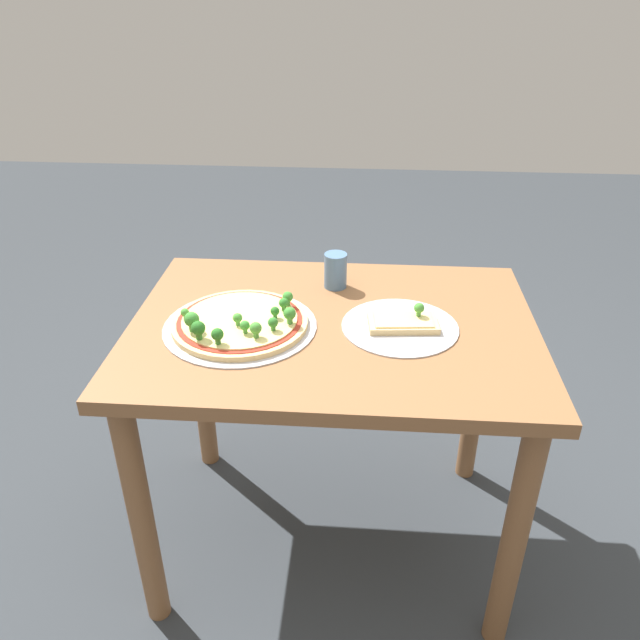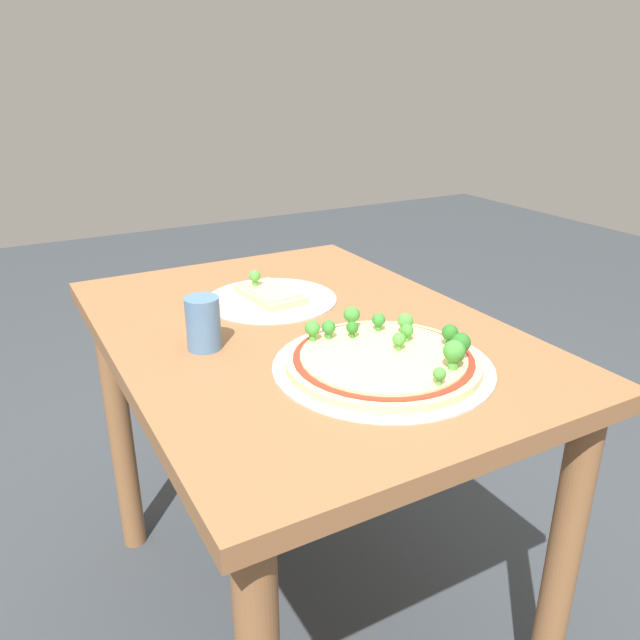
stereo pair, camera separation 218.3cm
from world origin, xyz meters
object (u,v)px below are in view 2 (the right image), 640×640
at_px(dining_table, 303,381).
at_px(pizza_tray_slice, 270,296).
at_px(drinking_cup, 203,323).
at_px(pizza_tray_whole, 385,359).

height_order(dining_table, pizza_tray_slice, pizza_tray_slice).
relative_size(dining_table, drinking_cup, 10.34).
bearing_deg(pizza_tray_slice, pizza_tray_whole, 4.62).
distance_m(dining_table, drinking_cup, 0.27).
bearing_deg(drinking_cup, pizza_tray_slice, 129.60).
relative_size(dining_table, pizza_tray_slice, 3.51).
distance_m(dining_table, pizza_tray_slice, 0.22).
relative_size(pizza_tray_whole, pizza_tray_slice, 1.31).
height_order(pizza_tray_whole, drinking_cup, drinking_cup).
distance_m(dining_table, pizza_tray_whole, 0.27).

